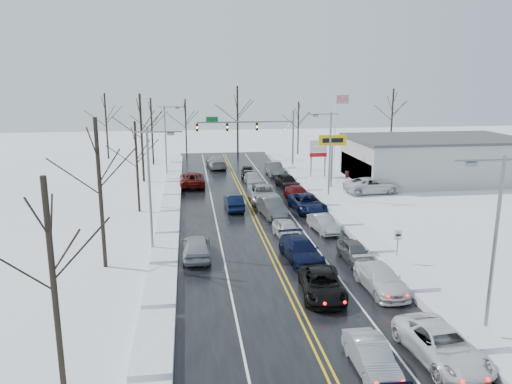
{
  "coord_description": "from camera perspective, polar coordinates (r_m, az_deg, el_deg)",
  "views": [
    {
      "loc": [
        -5.73,
        -38.64,
        12.54
      ],
      "look_at": [
        0.09,
        3.91,
        2.5
      ],
      "focal_mm": 35.0,
      "sensor_mm": 36.0,
      "label": 1
    }
  ],
  "objects": [
    {
      "name": "streetlight_ne",
      "position": [
        51.13,
        8.24,
        4.89
      ],
      "size": [
        3.2,
        0.25,
        9.0
      ],
      "color": "slate",
      "rests_on": "ground"
    },
    {
      "name": "queued_car_12",
      "position": [
        35.54,
        11.16,
        -7.76
      ],
      "size": [
        1.76,
        4.1,
        1.38
      ],
      "primitive_type": "imported",
      "rotation": [
        0.0,
        0.0,
        0.03
      ],
      "color": "#46494C",
      "rests_on": "ground"
    },
    {
      "name": "road_surface",
      "position": [
        42.91,
        0.23,
        -3.82
      ],
      "size": [
        14.0,
        84.0,
        0.01
      ],
      "primitive_type": "cube",
      "color": "black",
      "rests_on": "ground"
    },
    {
      "name": "queued_car_7",
      "position": [
        58.84,
        -0.32,
        0.85
      ],
      "size": [
        1.98,
        4.72,
        1.36
      ],
      "primitive_type": "imported",
      "rotation": [
        0.0,
        0.0,
        0.01
      ],
      "color": "#A1A3A9",
      "rests_on": "ground"
    },
    {
      "name": "tree_left_e",
      "position": [
        73.05,
        -11.87,
        8.25
      ],
      "size": [
        3.8,
        3.8,
        9.5
      ],
      "color": "#2D231C",
      "rests_on": "ground"
    },
    {
      "name": "queued_car_15",
      "position": [
        51.36,
        4.79,
        -1.02
      ],
      "size": [
        2.39,
        5.14,
        1.45
      ],
      "primitive_type": "imported",
      "rotation": [
        0.0,
        0.0,
        0.07
      ],
      "color": "#4F0A0B",
      "rests_on": "ground"
    },
    {
      "name": "parked_car_0",
      "position": [
        56.03,
        13.08,
        -0.12
      ],
      "size": [
        6.35,
        3.22,
        1.72
      ],
      "primitive_type": "imported",
      "rotation": [
        0.0,
        0.0,
        1.63
      ],
      "color": "silver",
      "rests_on": "ground"
    },
    {
      "name": "streetlight_sw",
      "position": [
        35.48,
        -11.77,
        1.12
      ],
      "size": [
        3.2,
        0.25,
        9.0
      ],
      "color": "slate",
      "rests_on": "ground"
    },
    {
      "name": "queued_car_11",
      "position": [
        31.38,
        13.99,
        -10.81
      ],
      "size": [
        2.27,
        5.08,
        1.45
      ],
      "primitive_type": "imported",
      "rotation": [
        0.0,
        0.0,
        0.05
      ],
      "color": "silver",
      "rests_on": "ground"
    },
    {
      "name": "tree_left_d",
      "position": [
        61.11,
        -13.02,
        7.94
      ],
      "size": [
        4.2,
        4.2,
        10.5
      ],
      "color": "#2D231C",
      "rests_on": "ground"
    },
    {
      "name": "parked_car_1",
      "position": [
        60.38,
        14.35,
        0.76
      ],
      "size": [
        2.21,
        4.76,
        1.35
      ],
      "primitive_type": "imported",
      "rotation": [
        0.0,
        0.0,
        0.07
      ],
      "color": "#474A4C",
      "rests_on": "ground"
    },
    {
      "name": "queued_car_10",
      "position": [
        25.2,
        20.32,
        -17.57
      ],
      "size": [
        2.93,
        5.6,
        1.51
      ],
      "primitive_type": "imported",
      "rotation": [
        0.0,
        0.0,
        0.08
      ],
      "color": "white",
      "rests_on": "ground"
    },
    {
      "name": "queued_car_4",
      "position": [
        39.69,
        3.58,
        -5.29
      ],
      "size": [
        2.08,
        4.32,
        1.42
      ],
      "primitive_type": "imported",
      "rotation": [
        0.0,
        0.0,
        0.1
      ],
      "color": "silver",
      "rests_on": "ground"
    },
    {
      "name": "tree_far_a",
      "position": [
        79.78,
        -16.81,
        8.61
      ],
      "size": [
        4.0,
        4.0,
        10.0
      ],
      "color": "#2D231C",
      "rests_on": "ground"
    },
    {
      "name": "tree_left_b",
      "position": [
        33.61,
        -17.59,
        3.03
      ],
      "size": [
        4.0,
        4.0,
        10.0
      ],
      "color": "#2D231C",
      "rests_on": "ground"
    },
    {
      "name": "queued_car_5",
      "position": [
        45.62,
        1.87,
        -2.8
      ],
      "size": [
        2.35,
        5.25,
        1.67
      ],
      "primitive_type": "imported",
      "rotation": [
        0.0,
        0.0,
        0.12
      ],
      "color": "#404345",
      "rests_on": "ground"
    },
    {
      "name": "queued_car_8",
      "position": [
        63.35,
        -0.98,
        1.74
      ],
      "size": [
        2.05,
        4.2,
        1.38
      ],
      "primitive_type": "imported",
      "rotation": [
        0.0,
        0.0,
        -0.1
      ],
      "color": "black",
      "rests_on": "ground"
    },
    {
      "name": "oncoming_car_2",
      "position": [
        69.62,
        -4.55,
        2.74
      ],
      "size": [
        2.81,
        5.99,
        1.69
      ],
      "primitive_type": "imported",
      "rotation": [
        0.0,
        0.0,
        3.22
      ],
      "color": "#93959A",
      "rests_on": "ground"
    },
    {
      "name": "parked_car_2",
      "position": [
        65.38,
        10.75,
        1.87
      ],
      "size": [
        2.31,
        4.63,
        1.52
      ],
      "primitive_type": "imported",
      "rotation": [
        0.0,
        0.0,
        3.02
      ],
      "color": "#470A09",
      "rests_on": "ground"
    },
    {
      "name": "oncoming_car_3",
      "position": [
        35.8,
        -6.75,
        -7.44
      ],
      "size": [
        2.03,
        4.89,
        1.66
      ],
      "primitive_type": "imported",
      "rotation": [
        0.0,
        0.0,
        3.13
      ],
      "color": "#97999E",
      "rests_on": "ground"
    },
    {
      "name": "tree_far_d",
      "position": [
        81.37,
        4.87,
        8.46
      ],
      "size": [
        3.4,
        3.4,
        8.5
      ],
      "color": "#2D231C",
      "rests_on": "ground"
    },
    {
      "name": "used_vehicles_sign",
      "position": [
        63.45,
        7.14,
        4.7
      ],
      "size": [
        2.2,
        0.22,
        4.65
      ],
      "color": "slate",
      "rests_on": "ground"
    },
    {
      "name": "oncoming_car_0",
      "position": [
        47.97,
        -2.54,
        -2.01
      ],
      "size": [
        1.72,
        4.57,
        1.49
      ],
      "primitive_type": "imported",
      "rotation": [
        0.0,
        0.0,
        3.17
      ],
      "color": "black",
      "rests_on": "ground"
    },
    {
      "name": "streetlight_se",
      "position": [
        25.98,
        25.37,
        -4.31
      ],
      "size": [
        3.2,
        0.25,
        9.0
      ],
      "color": "slate",
      "rests_on": "ground"
    },
    {
      "name": "snow_bank_right",
      "position": [
        44.57,
        9.97,
        -3.39
      ],
      "size": [
        1.85,
        72.0,
        0.56
      ],
      "primitive_type": "cube",
      "color": "white",
      "rests_on": "ground"
    },
    {
      "name": "tree_left_c",
      "position": [
        47.34,
        -13.54,
        4.78
      ],
      "size": [
        3.4,
        3.4,
        8.5
      ],
      "color": "#2D231C",
      "rests_on": "ground"
    },
    {
      "name": "ground",
      "position": [
        41.02,
        0.62,
        -4.64
      ],
      "size": [
        160.0,
        160.0,
        0.0
      ],
      "primitive_type": "plane",
      "color": "white",
      "rests_on": "ground"
    },
    {
      "name": "tree_left_a",
      "position": [
        20.35,
        -22.49,
        -5.77
      ],
      "size": [
        3.6,
        3.6,
        9.0
      ],
      "color": "#2D231C",
      "rests_on": "ground"
    },
    {
      "name": "speed_limit_sign",
      "position": [
        35.38,
        15.9,
        -5.32
      ],
      "size": [
        0.55,
        0.09,
        2.35
      ],
      "color": "slate",
      "rests_on": "ground"
    },
    {
      "name": "queued_car_2",
      "position": [
        30.03,
        7.53,
        -11.65
      ],
      "size": [
        2.94,
        5.36,
        1.42
      ],
      "primitive_type": "imported",
      "rotation": [
        0.0,
        0.0,
        -0.12
      ],
      "color": "black",
      "rests_on": "ground"
    },
    {
      "name": "flagpole",
      "position": [
        72.05,
        9.19,
        7.72
      ],
      "size": [
        1.87,
        1.2,
        10.0
      ],
      "color": "silver",
      "rests_on": "ground"
    },
    {
      "name": "tree_far_c",
      "position": [
        78.17,
        -2.13,
        9.59
      ],
      "size": [
        4.4,
        4.4,
        11.0
      ],
      "color": "#2D231C",
      "rests_on": "ground"
    },
    {
      "name": "streetlight_nw",
      "position": [
        63.11,
        -10.13,
        6.38
      ],
      "size": [
        3.2,
        0.25,
        9.0
      ],
      "color": "slate",
      "rests_on": "ground"
    },
    {
      "name": "queued_car_1",
      "position": [
        23.64,
        12.96,
        -19.24
      ],
      "size": [
        1.46,
        4.1,
        1.35
      ],
      "primitive_type": "imported",
      "rotation": [
        0.0,
        0.0,
        0.01
      ],
      "color": "#9B9DA3",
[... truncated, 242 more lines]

